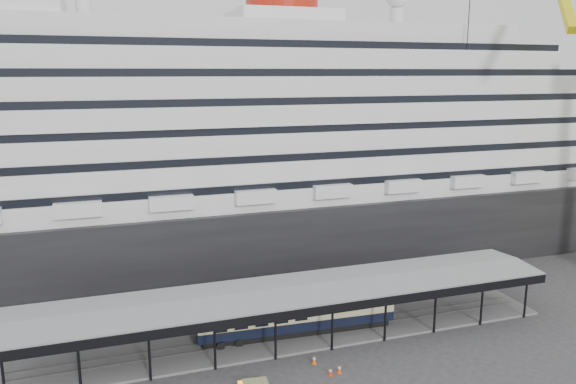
% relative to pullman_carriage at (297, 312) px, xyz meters
% --- Properties ---
extents(ground, '(200.00, 200.00, 0.00)m').
position_rel_pullman_carriage_xyz_m(ground, '(-0.70, -5.00, -2.47)').
color(ground, '#313133').
rests_on(ground, ground).
extents(cruise_ship, '(130.00, 30.00, 43.90)m').
position_rel_pullman_carriage_xyz_m(cruise_ship, '(-0.66, 27.00, 15.88)').
color(cruise_ship, black).
rests_on(cruise_ship, ground).
extents(platform_canopy, '(56.00, 9.18, 5.30)m').
position_rel_pullman_carriage_xyz_m(platform_canopy, '(-0.70, 0.00, -0.11)').
color(platform_canopy, slate).
rests_on(platform_canopy, ground).
extents(pullman_carriage, '(20.69, 3.71, 20.21)m').
position_rel_pullman_carriage_xyz_m(pullman_carriage, '(0.00, 0.00, 0.00)').
color(pullman_carriage, black).
rests_on(pullman_carriage, ground).
extents(traffic_cone_left, '(0.50, 0.50, 0.83)m').
position_rel_pullman_carriage_xyz_m(traffic_cone_left, '(-0.43, -6.03, -2.06)').
color(traffic_cone_left, '#F1600D').
rests_on(traffic_cone_left, ground).
extents(traffic_cone_mid, '(0.53, 0.53, 0.79)m').
position_rel_pullman_carriage_xyz_m(traffic_cone_mid, '(0.17, -8.48, -2.08)').
color(traffic_cone_mid, red).
rests_on(traffic_cone_mid, ground).
extents(traffic_cone_right, '(0.43, 0.43, 0.83)m').
position_rel_pullman_carriage_xyz_m(traffic_cone_right, '(1.11, -8.31, -2.06)').
color(traffic_cone_right, '#FC4B0E').
rests_on(traffic_cone_right, ground).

